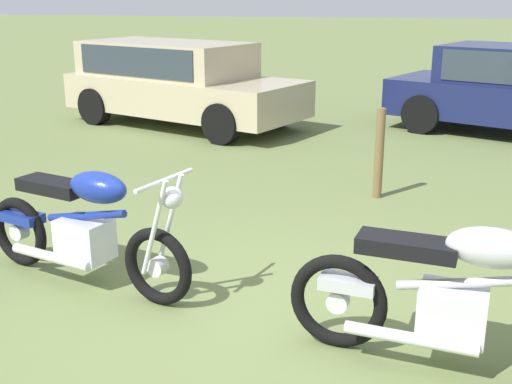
{
  "coord_description": "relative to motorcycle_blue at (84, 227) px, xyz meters",
  "views": [
    {
      "loc": [
        1.12,
        -4.12,
        2.24
      ],
      "look_at": [
        -0.11,
        0.68,
        0.71
      ],
      "focal_mm": 45.33,
      "sensor_mm": 36.0,
      "label": 1
    }
  ],
  "objects": [
    {
      "name": "motorcycle_silver",
      "position": [
        2.77,
        -0.55,
        -0.0
      ],
      "size": [
        2.02,
        0.64,
        1.02
      ],
      "rotation": [
        0.0,
        0.0,
        -0.12
      ],
      "color": "black",
      "rests_on": "ground"
    },
    {
      "name": "fence_post_wooden",
      "position": [
        2.07,
        2.9,
        0.03
      ],
      "size": [
        0.1,
        0.1,
        1.03
      ],
      "primitive_type": "cylinder",
      "color": "brown",
      "rests_on": "ground"
    },
    {
      "name": "motorcycle_blue",
      "position": [
        0.0,
        0.0,
        0.0
      ],
      "size": [
        2.02,
        0.85,
        1.02
      ],
      "rotation": [
        0.0,
        0.0,
        -0.27
      ],
      "color": "black",
      "rests_on": "ground"
    },
    {
      "name": "car_beige",
      "position": [
        -1.7,
        6.38,
        0.35
      ],
      "size": [
        4.56,
        3.06,
        1.43
      ],
      "rotation": [
        0.0,
        0.0,
        -0.35
      ],
      "color": "#BCAD8C",
      "rests_on": "ground"
    },
    {
      "name": "ground_plane",
      "position": [
        1.36,
        -0.15,
        -0.48
      ],
      "size": [
        120.0,
        120.0,
        0.0
      ],
      "primitive_type": "plane",
      "color": "olive"
    }
  ]
}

